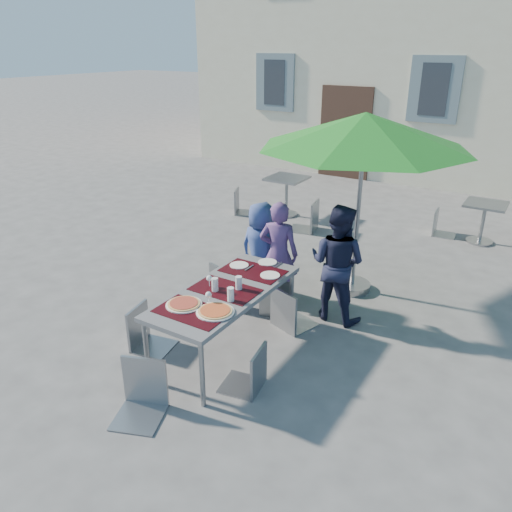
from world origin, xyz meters
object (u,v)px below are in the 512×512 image
Objects in this scene: pizza_near_right at (215,311)px; child_1 at (279,254)px; child_0 at (261,249)px; chair_4 at (250,345)px; pizza_near_left at (184,304)px; bg_chair_r_0 at (310,198)px; chair_1 at (278,274)px; cafe_table_0 at (287,189)px; chair_0 at (227,261)px; cafe_table_1 at (484,217)px; bg_chair_l_0 at (241,187)px; child_2 at (337,263)px; chair_2 at (290,285)px; patio_umbrella at (365,132)px; dining_table at (225,294)px; chair_5 at (138,359)px; chair_3 at (143,304)px; bg_chair_l_1 at (443,208)px.

pizza_near_right is 1.74m from child_1.
child_0 is 0.92× the size of child_1.
chair_4 is at bearing 4.34° from pizza_near_right.
bg_chair_r_0 reaches higher than pizza_near_left.
cafe_table_0 is at bearing 116.98° from chair_1.
bg_chair_r_0 is (-0.32, 3.02, 0.02)m from chair_0.
cafe_table_1 is (1.74, 3.94, -0.09)m from chair_1.
chair_0 reaches higher than cafe_table_0.
bg_chair_l_0 is 0.88× the size of bg_chair_r_0.
child_2 is at bearing 85.67° from chair_4.
pizza_near_right reaches higher than cafe_table_1.
chair_2 is 4.39m from cafe_table_1.
chair_1 is at bearing 102.25° from child_1.
patio_umbrella is 3.69m from cafe_table_0.
cafe_table_1 is at bearing 20.23° from bg_chair_r_0.
dining_table is 1.46m from child_0.
chair_1 is at bearing 143.79° from chair_2.
cafe_table_0 is at bearing 105.83° from chair_5.
child_2 reaches higher than pizza_near_left.
bg_chair_r_0 is at bearing 103.46° from dining_table.
child_1 is at bearing 89.43° from chair_5.
chair_3 is at bearing 177.00° from pizza_near_right.
patio_umbrella is at bearing 79.00° from chair_2.
bg_chair_l_0 is (-2.38, 4.64, -0.23)m from pizza_near_left.
chair_5 is at bearing -129.94° from chair_4.
pizza_near_right is 0.27× the size of child_1.
chair_1 is 0.99× the size of chair_2.
pizza_near_left is 0.41× the size of chair_4.
chair_2 is (0.50, 1.29, -0.21)m from pizza_near_left.
child_2 reaches higher than chair_4.
chair_5 is at bearing -107.08° from cafe_table_1.
chair_0 is 3.76m from bg_chair_l_0.
chair_4 is at bearing -70.83° from bg_chair_r_0.
chair_2 reaches higher than cafe_table_0.
chair_5 is at bearing 75.85° from child_2.
dining_table is 0.52m from pizza_near_left.
chair_4 is at bearing -90.95° from patio_umbrella.
bg_chair_l_0 is at bearing 172.40° from bg_chair_r_0.
bg_chair_r_0 reaches higher than chair_2.
bg_chair_l_0 is (-2.12, 2.75, -0.10)m from child_0.
child_2 is at bearing 64.77° from pizza_near_left.
chair_2 is 1.05× the size of chair_3.
chair_5 is at bearing -80.63° from bg_chair_r_0.
chair_0 is at bearing -83.86° from bg_chair_r_0.
cafe_table_0 is (-2.33, 2.37, -1.62)m from patio_umbrella.
patio_umbrella is at bearing -45.46° from cafe_table_0.
chair_3 is (-0.66, 0.10, -0.24)m from pizza_near_left.
child_0 is 1.51× the size of bg_chair_l_1.
child_2 is at bearing -106.80° from cafe_table_1.
child_2 is 4.01m from cafe_table_0.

